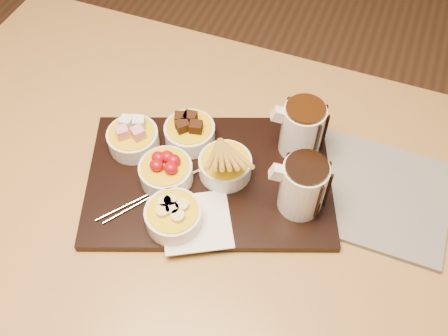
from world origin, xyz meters
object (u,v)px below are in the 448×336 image
(bowl_strawberries, at_px, (166,173))
(pitcher_dark_chocolate, at_px, (303,187))
(serving_board, at_px, (209,179))
(newspaper, at_px, (367,191))
(dining_table, at_px, (183,197))
(pitcher_milk_chocolate, at_px, (302,130))

(bowl_strawberries, bearing_deg, pitcher_dark_chocolate, 8.25)
(serving_board, distance_m, newspaper, 0.30)
(dining_table, xyz_separation_m, serving_board, (0.06, -0.01, 0.11))
(dining_table, distance_m, bowl_strawberries, 0.14)
(dining_table, distance_m, pitcher_dark_chocolate, 0.30)
(bowl_strawberries, height_order, newspaper, bowl_strawberries)
(bowl_strawberries, bearing_deg, dining_table, 77.47)
(serving_board, height_order, bowl_strawberries, bowl_strawberries)
(dining_table, xyz_separation_m, pitcher_milk_chocolate, (0.20, 0.12, 0.17))
(serving_board, xyz_separation_m, pitcher_milk_chocolate, (0.14, 0.13, 0.06))
(dining_table, xyz_separation_m, bowl_strawberries, (-0.01, -0.04, 0.14))
(serving_board, relative_size, bowl_strawberries, 4.60)
(pitcher_dark_chocolate, distance_m, pitcher_milk_chocolate, 0.13)
(serving_board, xyz_separation_m, bowl_strawberries, (-0.07, -0.03, 0.03))
(dining_table, distance_m, pitcher_milk_chocolate, 0.29)
(pitcher_dark_chocolate, height_order, newspaper, pitcher_dark_chocolate)
(bowl_strawberries, distance_m, pitcher_milk_chocolate, 0.27)
(dining_table, bearing_deg, pitcher_milk_chocolate, 31.13)
(pitcher_dark_chocolate, bearing_deg, dining_table, 158.50)
(pitcher_dark_chocolate, distance_m, newspaper, 0.15)
(dining_table, xyz_separation_m, newspaper, (0.35, 0.08, 0.10))
(bowl_strawberries, bearing_deg, serving_board, 24.48)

